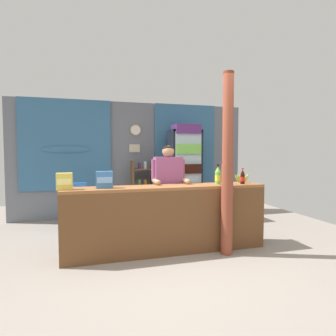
# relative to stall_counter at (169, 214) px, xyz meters

# --- Properties ---
(ground_plane) EXTENTS (7.43, 7.43, 0.00)m
(ground_plane) POSITION_rel_stall_counter_xyz_m (-0.11, 0.79, -0.57)
(ground_plane) COLOR gray
(back_wall_curtained) EXTENTS (5.24, 0.22, 2.55)m
(back_wall_curtained) POSITION_rel_stall_counter_xyz_m (-0.15, 2.55, 0.75)
(back_wall_curtained) COLOR slate
(back_wall_curtained) RESTS_ON ground
(stall_counter) EXTENTS (2.90, 0.46, 0.96)m
(stall_counter) POSITION_rel_stall_counter_xyz_m (0.00, 0.00, 0.00)
(stall_counter) COLOR #935B33
(stall_counter) RESTS_ON ground
(timber_post) EXTENTS (0.18, 0.16, 2.54)m
(timber_post) POSITION_rel_stall_counter_xyz_m (0.78, -0.23, 0.64)
(timber_post) COLOR brown
(timber_post) RESTS_ON ground
(drink_fridge) EXTENTS (0.66, 0.62, 2.03)m
(drink_fridge) POSITION_rel_stall_counter_xyz_m (0.91, 1.98, 0.52)
(drink_fridge) COLOR black
(drink_fridge) RESTS_ON ground
(bottle_shelf_rack) EXTENTS (0.48, 0.28, 1.26)m
(bottle_shelf_rack) POSITION_rel_stall_counter_xyz_m (0.03, 2.25, 0.09)
(bottle_shelf_rack) COLOR brown
(bottle_shelf_rack) RESTS_ON ground
(plastic_lawn_chair) EXTENTS (0.49, 0.49, 0.86)m
(plastic_lawn_chair) POSITION_rel_stall_counter_xyz_m (-1.34, 1.68, -0.08)
(plastic_lawn_chair) COLOR #3884D6
(plastic_lawn_chair) RESTS_ON ground
(shopkeeper) EXTENTS (0.55, 0.42, 1.55)m
(shopkeeper) POSITION_rel_stall_counter_xyz_m (0.12, 0.48, 0.40)
(shopkeeper) COLOR #28282D
(shopkeeper) RESTS_ON ground
(soda_bottle_lime_soda) EXTENTS (0.09, 0.09, 0.30)m
(soda_bottle_lime_soda) POSITION_rel_stall_counter_xyz_m (0.79, 0.10, 0.51)
(soda_bottle_lime_soda) COLOR #75C64C
(soda_bottle_lime_soda) RESTS_ON stall_counter
(soda_bottle_cola) EXTENTS (0.07, 0.07, 0.24)m
(soda_bottle_cola) POSITION_rel_stall_counter_xyz_m (1.17, 0.02, 0.49)
(soda_bottle_cola) COLOR black
(soda_bottle_cola) RESTS_ON stall_counter
(snack_box_biscuit) EXTENTS (0.22, 0.11, 0.23)m
(snack_box_biscuit) POSITION_rel_stall_counter_xyz_m (-0.88, 0.09, 0.50)
(snack_box_biscuit) COLOR #3D75B7
(snack_box_biscuit) RESTS_ON stall_counter
(snack_box_instant_noodle) EXTENTS (0.19, 0.13, 0.22)m
(snack_box_instant_noodle) POSITION_rel_stall_counter_xyz_m (-1.38, 0.07, 0.49)
(snack_box_instant_noodle) COLOR #EAD14C
(snack_box_instant_noodle) RESTS_ON stall_counter
(banana_bunch) EXTENTS (0.28, 0.06, 0.16)m
(banana_bunch) POSITION_rel_stall_counter_xyz_m (1.29, 0.25, 0.45)
(banana_bunch) COLOR #B7C647
(banana_bunch) RESTS_ON stall_counter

